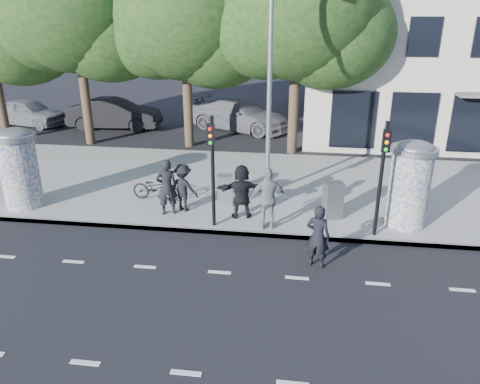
# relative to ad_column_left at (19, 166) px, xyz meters

# --- Properties ---
(ground) EXTENTS (120.00, 120.00, 0.00)m
(ground) POSITION_rel_ad_column_left_xyz_m (7.20, -4.50, -1.54)
(ground) COLOR black
(ground) RESTS_ON ground
(sidewalk) EXTENTS (40.00, 8.00, 0.15)m
(sidewalk) POSITION_rel_ad_column_left_xyz_m (7.20, 3.00, -1.46)
(sidewalk) COLOR gray
(sidewalk) RESTS_ON ground
(curb) EXTENTS (40.00, 0.10, 0.16)m
(curb) POSITION_rel_ad_column_left_xyz_m (7.20, -0.95, -1.46)
(curb) COLOR slate
(curb) RESTS_ON ground
(lane_dash_near) EXTENTS (32.00, 0.12, 0.01)m
(lane_dash_near) POSITION_rel_ad_column_left_xyz_m (7.20, -6.70, -1.53)
(lane_dash_near) COLOR silver
(lane_dash_near) RESTS_ON ground
(lane_dash_far) EXTENTS (32.00, 0.12, 0.01)m
(lane_dash_far) POSITION_rel_ad_column_left_xyz_m (7.20, -3.10, -1.53)
(lane_dash_far) COLOR silver
(lane_dash_far) RESTS_ON ground
(ad_column_left) EXTENTS (1.36, 1.36, 2.65)m
(ad_column_left) POSITION_rel_ad_column_left_xyz_m (0.00, 0.00, 0.00)
(ad_column_left) COLOR beige
(ad_column_left) RESTS_ON sidewalk
(ad_column_right) EXTENTS (1.36, 1.36, 2.65)m
(ad_column_right) POSITION_rel_ad_column_left_xyz_m (12.40, 0.20, 0.00)
(ad_column_right) COLOR beige
(ad_column_right) RESTS_ON sidewalk
(traffic_pole_near) EXTENTS (0.22, 0.31, 3.40)m
(traffic_pole_near) POSITION_rel_ad_column_left_xyz_m (6.60, -0.71, 0.69)
(traffic_pole_near) COLOR black
(traffic_pole_near) RESTS_ON sidewalk
(traffic_pole_far) EXTENTS (0.22, 0.31, 3.40)m
(traffic_pole_far) POSITION_rel_ad_column_left_xyz_m (11.40, -0.71, 0.69)
(traffic_pole_far) COLOR black
(traffic_pole_far) RESTS_ON sidewalk
(street_lamp) EXTENTS (0.25, 0.93, 8.00)m
(street_lamp) POSITION_rel_ad_column_left_xyz_m (8.00, 2.13, 3.26)
(street_lamp) COLOR slate
(street_lamp) RESTS_ON sidewalk
(tree_mid_left) EXTENTS (7.20, 7.20, 9.57)m
(tree_mid_left) POSITION_rel_ad_column_left_xyz_m (-1.30, 8.00, 4.96)
(tree_mid_left) COLOR #38281C
(tree_mid_left) RESTS_ON ground
(tree_near_left) EXTENTS (6.80, 6.80, 8.97)m
(tree_near_left) POSITION_rel_ad_column_left_xyz_m (3.70, 8.20, 4.53)
(tree_near_left) COLOR #38281C
(tree_near_left) RESTS_ON ground
(tree_center) EXTENTS (7.00, 7.00, 9.30)m
(tree_center) POSITION_rel_ad_column_left_xyz_m (8.70, 7.80, 4.77)
(tree_center) COLOR #38281C
(tree_center) RESTS_ON ground
(ped_b) EXTENTS (0.79, 0.66, 1.84)m
(ped_b) POSITION_rel_ad_column_left_xyz_m (4.97, -0.01, -0.47)
(ped_b) COLOR black
(ped_b) RESTS_ON sidewalk
(ped_d) EXTENTS (1.14, 0.84, 1.58)m
(ped_d) POSITION_rel_ad_column_left_xyz_m (5.41, 0.32, -0.60)
(ped_d) COLOR black
(ped_d) RESTS_ON sidewalk
(ped_e) EXTENTS (1.24, 0.88, 1.92)m
(ped_e) POSITION_rel_ad_column_left_xyz_m (8.25, -0.65, -0.43)
(ped_e) COLOR gray
(ped_e) RESTS_ON sidewalk
(ped_f) EXTENTS (1.68, 0.84, 1.74)m
(ped_f) POSITION_rel_ad_column_left_xyz_m (7.36, 0.05, -0.52)
(ped_f) COLOR black
(ped_f) RESTS_ON sidewalk
(man_road) EXTENTS (0.73, 0.59, 1.74)m
(man_road) POSITION_rel_ad_column_left_xyz_m (9.68, -2.42, -0.67)
(man_road) COLOR black
(man_road) RESTS_ON ground
(bicycle) EXTENTS (0.75, 1.75, 0.89)m
(bicycle) POSITION_rel_ad_column_left_xyz_m (4.26, 1.03, -0.94)
(bicycle) COLOR black
(bicycle) RESTS_ON sidewalk
(cabinet_left) EXTENTS (0.56, 0.45, 1.06)m
(cabinet_left) POSITION_rel_ad_column_left_xyz_m (6.68, 0.93, -0.86)
(cabinet_left) COLOR gray
(cabinet_left) RESTS_ON sidewalk
(cabinet_right) EXTENTS (0.68, 0.59, 1.19)m
(cabinet_right) POSITION_rel_ad_column_left_xyz_m (10.21, 0.38, -0.79)
(cabinet_right) COLOR #5B5E60
(cabinet_right) RESTS_ON sidewalk
(car_left) EXTENTS (2.69, 4.71, 1.51)m
(car_left) POSITION_rel_ad_column_left_xyz_m (-6.36, 11.10, -0.78)
(car_left) COLOR slate
(car_left) RESTS_ON ground
(car_mid) EXTENTS (2.10, 5.14, 1.66)m
(car_mid) POSITION_rel_ad_column_left_xyz_m (-1.20, 11.03, -0.71)
(car_mid) COLOR black
(car_mid) RESTS_ON ground
(car_right) EXTENTS (4.38, 6.21, 1.67)m
(car_right) POSITION_rel_ad_column_left_xyz_m (5.65, 11.75, -0.70)
(car_right) COLOR slate
(car_right) RESTS_ON ground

